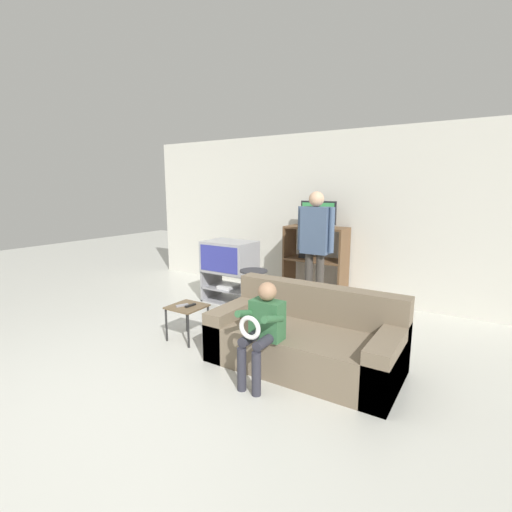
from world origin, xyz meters
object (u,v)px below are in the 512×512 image
media_shelf (315,263)px  remote_control_black (190,305)px  snack_table (187,311)px  person_standing_adult (315,240)px  folding_stool (254,279)px  television_main (230,256)px  tv_stand (231,286)px  remote_control_white (182,305)px  person_seated_child (262,325)px  television_flat (318,215)px  couch (305,340)px

media_shelf → remote_control_black: media_shelf is taller
snack_table → person_standing_adult: bearing=63.0°
folding_stool → snack_table: (-0.27, -0.99, -0.21)m
snack_table → television_main: bearing=107.7°
tv_stand → media_shelf: media_shelf is taller
tv_stand → folding_stool: size_ratio=1.18×
remote_control_white → person_seated_child: size_ratio=0.16×
television_main → television_flat: 1.50m
television_main → media_shelf: (1.05, 0.83, -0.12)m
media_shelf → person_seated_child: media_shelf is taller
tv_stand → snack_table: tv_stand is taller
tv_stand → remote_control_white: tv_stand is taller
remote_control_black → person_seated_child: (1.20, -0.36, 0.13)m
television_flat → tv_stand: bearing=-142.3°
television_flat → snack_table: (-0.62, -2.28, -0.99)m
person_standing_adult → media_shelf: bearing=112.6°
remote_control_white → snack_table: bearing=67.8°
television_main → remote_control_white: bearing=-74.1°
television_flat → remote_control_black: 2.52m
television_main → remote_control_black: (0.51, -1.44, -0.30)m
media_shelf → snack_table: 2.37m
television_main → remote_control_black: size_ratio=5.26×
tv_stand → television_main: 0.48m
media_shelf → couch: bearing=-68.5°
person_standing_adult → folding_stool: bearing=-130.6°
television_main → snack_table: 1.56m
television_main → person_standing_adult: (1.31, 0.21, 0.32)m
television_main → television_flat: television_flat is taller
television_flat → remote_control_black: (-0.57, -2.27, -0.92)m
tv_stand → snack_table: bearing=-72.7°
folding_stool → tv_stand: bearing=147.5°
person_seated_child → remote_control_black: bearing=163.1°
remote_control_black → remote_control_white: same height
remote_control_white → person_seated_child: (1.28, -0.32, 0.13)m
media_shelf → folding_stool: media_shelf is taller
folding_stool → couch: couch is taller
tv_stand → snack_table: (0.45, -1.46, 0.11)m
television_flat → folding_stool: television_flat is taller
media_shelf → television_main: bearing=-141.7°
snack_table → person_standing_adult: person_standing_adult is taller
folding_stool → remote_control_black: 1.02m
media_shelf → person_standing_adult: (0.26, -0.62, 0.45)m
snack_table → remote_control_white: size_ratio=2.81×
television_main → person_seated_child: size_ratio=0.82×
television_flat → person_seated_child: size_ratio=0.62×
television_main → folding_stool: bearing=-31.8°
tv_stand → television_main: bearing=-139.1°
television_main → media_shelf: bearing=38.3°
tv_stand → person_standing_adult: (1.30, 0.21, 0.80)m
tv_stand → person_standing_adult: 1.54m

